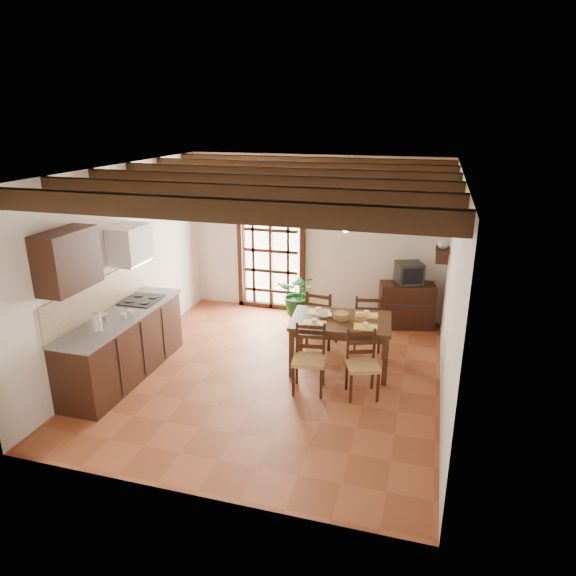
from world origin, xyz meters
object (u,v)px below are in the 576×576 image
(kitchen_counter, at_px, (123,344))
(crt_tv, at_px, (409,273))
(chair_near_right, at_px, (362,376))
(chair_far_right, at_px, (366,331))
(dining_table, at_px, (341,326))
(sideboard, at_px, (407,305))
(chair_near_left, at_px, (309,371))
(chair_far_left, at_px, (322,328))
(potted_plant, at_px, (299,293))
(pendant_lamp, at_px, (346,223))

(kitchen_counter, distance_m, crt_tv, 4.61)
(crt_tv, bearing_deg, chair_near_right, -120.88)
(chair_far_right, bearing_deg, crt_tv, -128.68)
(chair_near_right, distance_m, crt_tv, 2.57)
(kitchen_counter, relative_size, dining_table, 1.55)
(sideboard, bearing_deg, chair_far_right, -129.66)
(kitchen_counter, bearing_deg, chair_near_left, 6.94)
(chair_far_left, xyz_separation_m, potted_plant, (-0.55, 0.70, 0.28))
(kitchen_counter, bearing_deg, crt_tv, 37.93)
(crt_tv, bearing_deg, sideboard, 68.43)
(kitchen_counter, xyz_separation_m, pendant_lamp, (2.81, 1.14, 1.60))
(chair_far_right, bearing_deg, potted_plant, -38.82)
(sideboard, distance_m, crt_tv, 0.57)
(kitchen_counter, height_order, chair_far_left, kitchen_counter)
(chair_far_right, height_order, pendant_lamp, pendant_lamp)
(chair_near_left, relative_size, chair_near_right, 1.04)
(dining_table, xyz_separation_m, chair_near_right, (0.41, -0.67, -0.38))
(potted_plant, bearing_deg, pendant_lamp, -52.83)
(kitchen_counter, relative_size, chair_far_left, 2.44)
(chair_near_left, distance_m, sideboard, 2.74)
(dining_table, bearing_deg, sideboard, 60.13)
(chair_near_right, bearing_deg, chair_far_right, 76.09)
(chair_near_left, xyz_separation_m, pendant_lamp, (0.28, 0.83, 1.80))
(chair_near_left, relative_size, chair_far_left, 0.97)
(chair_near_left, distance_m, potted_plant, 2.23)
(chair_far_left, bearing_deg, crt_tv, -129.51)
(kitchen_counter, relative_size, potted_plant, 1.14)
(dining_table, height_order, chair_near_left, chair_near_left)
(dining_table, relative_size, chair_far_right, 1.60)
(chair_near_right, height_order, pendant_lamp, pendant_lamp)
(kitchen_counter, distance_m, potted_plant, 3.04)
(kitchen_counter, bearing_deg, sideboard, 37.98)
(potted_plant, bearing_deg, chair_near_left, -71.94)
(chair_near_right, relative_size, sideboard, 0.96)
(dining_table, distance_m, sideboard, 1.98)
(chair_near_right, distance_m, potted_plant, 2.47)
(crt_tv, bearing_deg, dining_table, -136.02)
(kitchen_counter, height_order, chair_far_right, kitchen_counter)
(chair_near_left, relative_size, potted_plant, 0.45)
(pendant_lamp, bearing_deg, potted_plant, 127.17)
(dining_table, xyz_separation_m, pendant_lamp, (-0.00, 0.10, 1.43))
(chair_near_right, distance_m, chair_far_right, 1.41)
(chair_far_right, distance_m, sideboard, 1.18)
(dining_table, xyz_separation_m, sideboard, (0.81, 1.78, -0.27))
(chair_far_left, xyz_separation_m, sideboard, (1.22, 1.12, 0.09))
(chair_far_right, relative_size, potted_plant, 0.46)
(pendant_lamp, bearing_deg, chair_far_left, 126.08)
(dining_table, bearing_deg, chair_far_right, 63.84)
(chair_near_left, height_order, chair_far_left, chair_far_left)
(kitchen_counter, distance_m, chair_far_right, 3.57)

